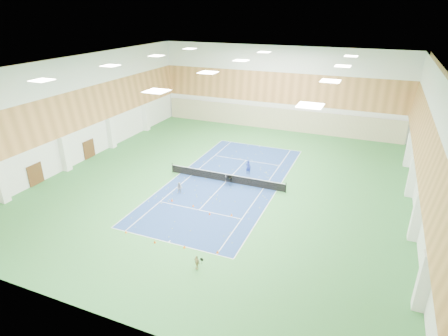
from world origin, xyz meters
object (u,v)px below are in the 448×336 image
Objects in this scene: child_court at (180,188)px; ball_cart at (229,181)px; coach at (248,167)px; child_apron at (197,262)px; tennis_net at (226,177)px.

ball_cart is at bearing 32.26° from child_court.
coach reaches higher than child_court.
child_apron is (1.97, -16.69, -0.27)m from coach.
tennis_net is 13.69× the size of ball_cart.
child_court is (-4.71, -6.98, -0.22)m from coach.
child_court is at bearing 60.61° from coach.
coach reaches higher than tennis_net.
tennis_net is 14.28m from child_apron.
ball_cart is at bearing -45.32° from tennis_net.
tennis_net is at bearing 41.49° from child_court.
tennis_net reaches higher than child_apron.
tennis_net is at bearing 141.28° from ball_cart.
child_apron reaches higher than ball_cart.
child_apron is (3.46, -13.85, -0.01)m from tennis_net.
coach is 3.56m from ball_cart.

